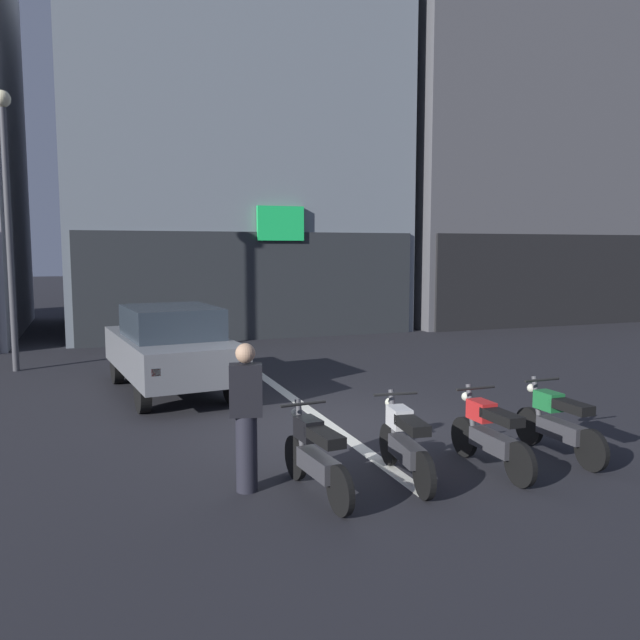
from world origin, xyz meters
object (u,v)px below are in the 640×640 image
at_px(motorcycle_red_row_centre, 490,434).
at_px(motorcycle_black_row_leftmost, 316,455).
at_px(person_by_motorcycles, 246,416).
at_px(car_grey_crossing_near, 171,346).
at_px(motorcycle_white_row_left_mid, 405,442).
at_px(motorcycle_green_row_right_mid, 558,422).
at_px(street_lamp, 7,201).

bearing_deg(motorcycle_red_row_centre, motorcycle_black_row_leftmost, -179.00).
xyz_separation_m(motorcycle_black_row_leftmost, person_by_motorcycles, (-0.68, 0.39, 0.40)).
height_order(car_grey_crossing_near, motorcycle_red_row_centre, car_grey_crossing_near).
distance_m(car_grey_crossing_near, motorcycle_white_row_left_mid, 5.95).
relative_size(motorcycle_white_row_left_mid, motorcycle_green_row_right_mid, 1.00).
relative_size(motorcycle_red_row_centre, person_by_motorcycles, 1.00).
bearing_deg(street_lamp, car_grey_crossing_near, -48.71).
height_order(motorcycle_black_row_leftmost, motorcycle_red_row_centre, same).
distance_m(motorcycle_red_row_centre, person_by_motorcycles, 2.99).
bearing_deg(person_by_motorcycles, street_lamp, 110.07).
bearing_deg(motorcycle_green_row_right_mid, person_by_motorcycles, 177.01).
relative_size(car_grey_crossing_near, motorcycle_green_row_right_mid, 2.56).
bearing_deg(motorcycle_white_row_left_mid, street_lamp, 119.06).
xyz_separation_m(motorcycle_red_row_centre, motorcycle_green_row_right_mid, (1.13, 0.14, 0.00)).
xyz_separation_m(car_grey_crossing_near, motorcycle_green_row_right_mid, (4.27, -5.50, -0.43)).
bearing_deg(street_lamp, motorcycle_green_row_right_mid, -50.81).
bearing_deg(motorcycle_black_row_leftmost, person_by_motorcycles, 150.17).
height_order(motorcycle_red_row_centre, motorcycle_green_row_right_mid, same).
relative_size(car_grey_crossing_near, motorcycle_red_row_centre, 2.56).
bearing_deg(car_grey_crossing_near, person_by_motorcycles, -87.93).
height_order(motorcycle_black_row_leftmost, person_by_motorcycles, person_by_motorcycles).
distance_m(car_grey_crossing_near, person_by_motorcycles, 5.29).
bearing_deg(motorcycle_black_row_leftmost, motorcycle_green_row_right_mid, 2.97).
height_order(street_lamp, motorcycle_green_row_right_mid, street_lamp).
distance_m(car_grey_crossing_near, motorcycle_red_row_centre, 6.46).
bearing_deg(motorcycle_white_row_left_mid, person_by_motorcycles, 170.74).
xyz_separation_m(street_lamp, motorcycle_red_row_centre, (6.12, -9.03, -3.28)).
xyz_separation_m(motorcycle_black_row_leftmost, motorcycle_white_row_left_mid, (1.14, 0.09, 0.00)).
bearing_deg(motorcycle_white_row_left_mid, motorcycle_red_row_centre, -2.72).
height_order(motorcycle_black_row_leftmost, motorcycle_white_row_left_mid, same).
distance_m(motorcycle_white_row_left_mid, motorcycle_green_row_right_mid, 2.27).
xyz_separation_m(motorcycle_black_row_leftmost, motorcycle_red_row_centre, (2.27, 0.04, 0.00)).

